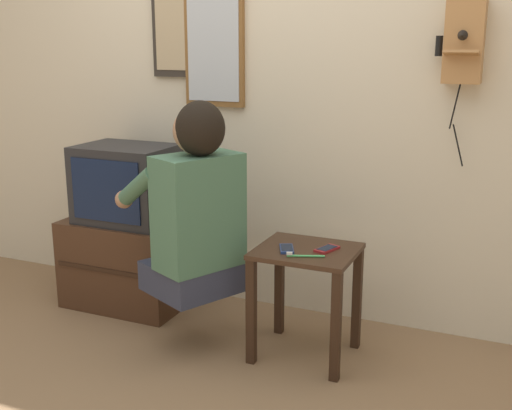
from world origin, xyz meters
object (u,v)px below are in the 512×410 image
object	(u,v)px
person	(195,205)
framed_picture	(179,27)
cell_phone_spare	(327,249)
cell_phone_held	(287,249)
wall_mirror	(214,50)
toothbrush	(303,256)
wall_phone_antique	(464,40)
television	(126,184)

from	to	relation	value
person	framed_picture	size ratio (longest dim) A/B	1.72
cell_phone_spare	cell_phone_held	bearing A→B (deg)	-139.01
person	wall_mirror	xyz separation A→B (m)	(-0.22, 0.64, 0.68)
cell_phone_held	toothbrush	size ratio (longest dim) A/B	0.86
framed_picture	cell_phone_held	xyz separation A→B (m)	(0.84, -0.53, -0.98)
person	toothbrush	distance (m)	0.54
wall_phone_antique	cell_phone_held	bearing A→B (deg)	-142.89
wall_phone_antique	cell_phone_held	size ratio (longest dim) A/B	5.76
person	wall_mirror	bearing A→B (deg)	44.80
cell_phone_held	cell_phone_spare	xyz separation A→B (m)	(0.17, 0.07, 0.00)
television	cell_phone_held	distance (m)	1.05
framed_picture	toothbrush	world-z (taller)	framed_picture
television	framed_picture	distance (m)	0.89
television	framed_picture	bearing A→B (deg)	59.55
framed_picture	cell_phone_spare	xyz separation A→B (m)	(1.00, -0.46, -0.98)
television	cell_phone_spare	xyz separation A→B (m)	(1.18, -0.16, -0.16)
toothbrush	person	bearing A→B (deg)	73.92
person	framed_picture	world-z (taller)	framed_picture
cell_phone_held	wall_phone_antique	bearing A→B (deg)	12.54
person	cell_phone_held	size ratio (longest dim) A/B	6.55
wall_mirror	toothbrush	bearing A→B (deg)	-39.30
television	cell_phone_held	bearing A→B (deg)	-12.72
framed_picture	toothbrush	distance (m)	1.48
wall_phone_antique	cell_phone_held	world-z (taller)	wall_phone_antique
television	toothbrush	bearing A→B (deg)	-14.74
framed_picture	toothbrush	size ratio (longest dim) A/B	3.29
cell_phone_spare	television	bearing A→B (deg)	-169.10
television	framed_picture	world-z (taller)	framed_picture
wall_phone_antique	person	bearing A→B (deg)	-150.32
cell_phone_spare	toothbrush	bearing A→B (deg)	-98.49
wall_mirror	cell_phone_spare	bearing A→B (deg)	-30.13
cell_phone_held	wall_mirror	bearing A→B (deg)	115.17
television	wall_phone_antique	world-z (taller)	wall_phone_antique
wall_mirror	wall_phone_antique	bearing A→B (deg)	-1.85
wall_phone_antique	cell_phone_held	distance (m)	1.22
person	wall_mirror	size ratio (longest dim) A/B	1.51
person	toothbrush	xyz separation A→B (m)	(0.51, 0.05, -0.18)
cell_phone_spare	toothbrush	world-z (taller)	toothbrush
wall_mirror	person	bearing A→B (deg)	-71.03
television	framed_picture	xyz separation A→B (m)	(0.18, 0.30, 0.82)
wall_mirror	television	bearing A→B (deg)	-142.32
wall_mirror	cell_phone_spare	size ratio (longest dim) A/B	4.36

